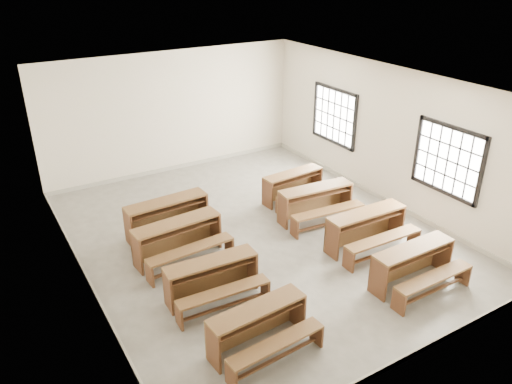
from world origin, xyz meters
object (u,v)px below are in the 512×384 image
desk_set_0 (259,325)px  desk_set_6 (317,201)px  desk_set_3 (168,215)px  desk_set_4 (414,263)px  desk_set_7 (294,184)px  desk_set_5 (367,227)px  desk_set_1 (213,277)px  desk_set_2 (179,238)px

desk_set_0 → desk_set_6: bearing=37.5°
desk_set_3 → desk_set_6: (3.07, -1.05, -0.01)m
desk_set_4 → desk_set_3: bearing=128.1°
desk_set_7 → desk_set_5: bearing=-94.0°
desk_set_5 → desk_set_3: bearing=143.4°
desk_set_0 → desk_set_5: (3.35, 1.33, 0.04)m
desk_set_1 → desk_set_3: 2.41m
desk_set_3 → desk_set_5: (3.22, -2.51, -0.01)m
desk_set_2 → desk_set_4: (3.23, -2.94, -0.02)m
desk_set_0 → desk_set_1: (-0.04, 1.44, 0.01)m
desk_set_1 → desk_set_3: desk_set_3 is taller
desk_set_6 → desk_set_2: bearing=-177.0°
desk_set_5 → desk_set_6: 1.47m
desk_set_4 → desk_set_5: bearing=83.3°
desk_set_2 → desk_set_5: 3.73m
desk_set_5 → desk_set_7: (-0.01, 2.52, -0.04)m
desk_set_1 → desk_set_7: desk_set_1 is taller
desk_set_4 → desk_set_6: bearing=89.7°
desk_set_1 → desk_set_3: size_ratio=0.92×
desk_set_0 → desk_set_5: bearing=18.0°
desk_set_2 → desk_set_0: bearing=-93.4°
desk_set_3 → desk_set_6: desk_set_3 is taller
desk_set_2 → desk_set_7: 3.51m
desk_set_5 → desk_set_7: 2.52m
desk_set_4 → desk_set_7: bearing=87.8°
desk_set_3 → desk_set_6: bearing=-21.8°
desk_set_6 → desk_set_3: bearing=165.9°
desk_set_2 → desk_set_7: bearing=11.7°
desk_set_4 → desk_set_7: (0.15, 3.90, -0.02)m
desk_set_0 → desk_set_6: desk_set_6 is taller
desk_set_3 → desk_set_4: size_ratio=1.08×
desk_set_4 → desk_set_5: desk_set_5 is taller
desk_set_1 → desk_set_6: size_ratio=0.93×
desk_set_1 → desk_set_3: (0.17, 2.40, 0.04)m
desk_set_5 → desk_set_6: desk_set_5 is taller
desk_set_3 → desk_set_7: size_ratio=1.11×
desk_set_0 → desk_set_4: size_ratio=0.98×
desk_set_1 → desk_set_2: (0.00, 1.45, 0.03)m
desk_set_6 → desk_set_7: 1.07m
desk_set_0 → desk_set_2: desk_set_2 is taller
desk_set_0 → desk_set_3: desk_set_3 is taller
desk_set_0 → desk_set_4: (3.19, -0.05, 0.02)m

